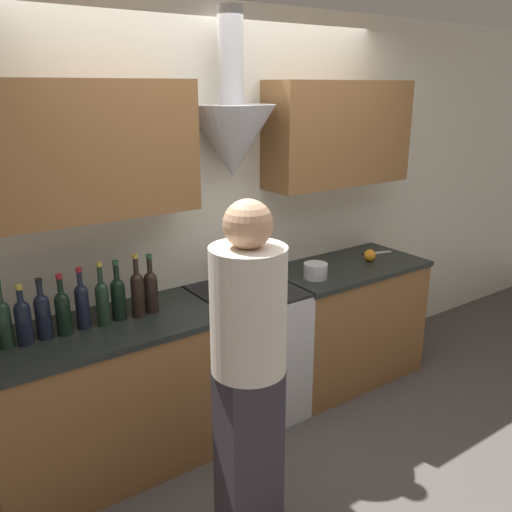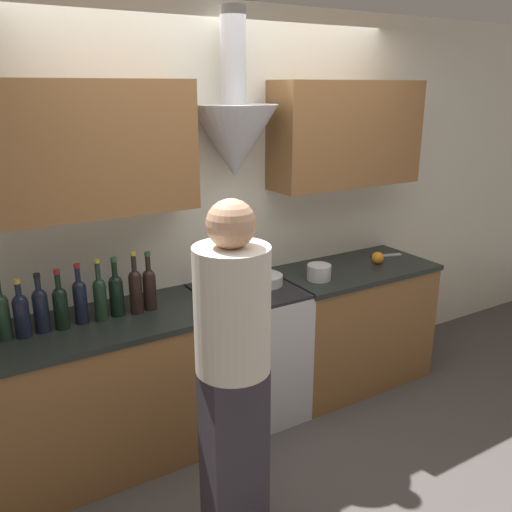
{
  "view_description": "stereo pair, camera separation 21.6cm",
  "coord_description": "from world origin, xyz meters",
  "px_view_note": "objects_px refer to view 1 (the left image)",
  "views": [
    {
      "loc": [
        -1.79,
        -2.33,
        2.12
      ],
      "look_at": [
        0.0,
        0.21,
        1.14
      ],
      "focal_mm": 38.0,
      "sensor_mm": 36.0,
      "label": 1
    },
    {
      "loc": [
        -1.61,
        -2.45,
        2.12
      ],
      "look_at": [
        0.0,
        0.21,
        1.14
      ],
      "focal_mm": 38.0,
      "sensor_mm": 36.0,
      "label": 2
    }
  ],
  "objects_px": {
    "wine_bottle_9": "(151,289)",
    "saucepan": "(316,271)",
    "stock_pot": "(229,282)",
    "stove_range": "(247,352)",
    "wine_bottle_1": "(3,321)",
    "wine_bottle_6": "(102,300)",
    "wine_bottle_3": "(43,314)",
    "wine_bottle_8": "(138,292)",
    "mixing_bowl": "(263,279)",
    "wine_bottle_5": "(82,304)",
    "wine_bottle_7": "(118,296)",
    "wine_bottle_2": "(23,320)",
    "wine_bottle_4": "(63,310)",
    "orange_fruit": "(370,255)",
    "person_foreground_left": "(249,367)"
  },
  "relations": [
    {
      "from": "wine_bottle_1",
      "to": "person_foreground_left",
      "type": "xyz_separation_m",
      "value": [
        0.81,
        -0.93,
        -0.09
      ]
    },
    {
      "from": "wine_bottle_6",
      "to": "wine_bottle_7",
      "type": "bearing_deg",
      "value": 12.3
    },
    {
      "from": "wine_bottle_7",
      "to": "orange_fruit",
      "type": "xyz_separation_m",
      "value": [
        1.89,
        -0.07,
        -0.09
      ]
    },
    {
      "from": "wine_bottle_1",
      "to": "stove_range",
      "type": "bearing_deg",
      "value": -1.57
    },
    {
      "from": "wine_bottle_6",
      "to": "saucepan",
      "type": "relative_size",
      "value": 2.2
    },
    {
      "from": "saucepan",
      "to": "person_foreground_left",
      "type": "distance_m",
      "value": 1.36
    },
    {
      "from": "wine_bottle_2",
      "to": "wine_bottle_9",
      "type": "height_order",
      "value": "wine_bottle_9"
    },
    {
      "from": "wine_bottle_3",
      "to": "wine_bottle_6",
      "type": "height_order",
      "value": "wine_bottle_6"
    },
    {
      "from": "wine_bottle_4",
      "to": "saucepan",
      "type": "bearing_deg",
      "value": -3.6
    },
    {
      "from": "wine_bottle_3",
      "to": "saucepan",
      "type": "bearing_deg",
      "value": -3.85
    },
    {
      "from": "wine_bottle_1",
      "to": "wine_bottle_9",
      "type": "distance_m",
      "value": 0.77
    },
    {
      "from": "wine_bottle_9",
      "to": "wine_bottle_6",
      "type": "bearing_deg",
      "value": -178.41
    },
    {
      "from": "saucepan",
      "to": "stove_range",
      "type": "bearing_deg",
      "value": 170.57
    },
    {
      "from": "stove_range",
      "to": "stock_pot",
      "type": "relative_size",
      "value": 3.84
    },
    {
      "from": "wine_bottle_9",
      "to": "wine_bottle_8",
      "type": "bearing_deg",
      "value": -171.9
    },
    {
      "from": "wine_bottle_7",
      "to": "wine_bottle_8",
      "type": "height_order",
      "value": "wine_bottle_8"
    },
    {
      "from": "wine_bottle_3",
      "to": "stock_pot",
      "type": "relative_size",
      "value": 1.39
    },
    {
      "from": "stove_range",
      "to": "wine_bottle_5",
      "type": "xyz_separation_m",
      "value": [
        -1.02,
        0.04,
        0.58
      ]
    },
    {
      "from": "wine_bottle_6",
      "to": "person_foreground_left",
      "type": "xyz_separation_m",
      "value": [
        0.32,
        -0.91,
        -0.09
      ]
    },
    {
      "from": "saucepan",
      "to": "orange_fruit",
      "type": "bearing_deg",
      "value": 4.81
    },
    {
      "from": "wine_bottle_5",
      "to": "wine_bottle_7",
      "type": "height_order",
      "value": "wine_bottle_7"
    },
    {
      "from": "wine_bottle_3",
      "to": "person_foreground_left",
      "type": "distance_m",
      "value": 1.12
    },
    {
      "from": "wine_bottle_8",
      "to": "stock_pot",
      "type": "relative_size",
      "value": 1.57
    },
    {
      "from": "wine_bottle_3",
      "to": "wine_bottle_8",
      "type": "bearing_deg",
      "value": -2.22
    },
    {
      "from": "wine_bottle_8",
      "to": "mixing_bowl",
      "type": "distance_m",
      "value": 0.87
    },
    {
      "from": "stove_range",
      "to": "wine_bottle_3",
      "type": "height_order",
      "value": "wine_bottle_3"
    },
    {
      "from": "mixing_bowl",
      "to": "wine_bottle_6",
      "type": "bearing_deg",
      "value": -179.72
    },
    {
      "from": "wine_bottle_6",
      "to": "stock_pot",
      "type": "height_order",
      "value": "wine_bottle_6"
    },
    {
      "from": "stove_range",
      "to": "saucepan",
      "type": "relative_size",
      "value": 5.54
    },
    {
      "from": "wine_bottle_5",
      "to": "wine_bottle_8",
      "type": "relative_size",
      "value": 0.93
    },
    {
      "from": "wine_bottle_5",
      "to": "wine_bottle_8",
      "type": "distance_m",
      "value": 0.3
    },
    {
      "from": "wine_bottle_5",
      "to": "person_foreground_left",
      "type": "height_order",
      "value": "person_foreground_left"
    },
    {
      "from": "wine_bottle_9",
      "to": "mixing_bowl",
      "type": "relative_size",
      "value": 1.47
    },
    {
      "from": "stock_pot",
      "to": "person_foreground_left",
      "type": "bearing_deg",
      "value": -117.39
    },
    {
      "from": "wine_bottle_4",
      "to": "wine_bottle_2",
      "type": "bearing_deg",
      "value": 179.97
    },
    {
      "from": "stock_pot",
      "to": "stove_range",
      "type": "bearing_deg",
      "value": 5.27
    },
    {
      "from": "wine_bottle_1",
      "to": "orange_fruit",
      "type": "relative_size",
      "value": 3.99
    },
    {
      "from": "wine_bottle_1",
      "to": "wine_bottle_5",
      "type": "distance_m",
      "value": 0.39
    },
    {
      "from": "orange_fruit",
      "to": "wine_bottle_3",
      "type": "bearing_deg",
      "value": 178.3
    },
    {
      "from": "saucepan",
      "to": "person_foreground_left",
      "type": "bearing_deg",
      "value": -143.65
    },
    {
      "from": "wine_bottle_5",
      "to": "wine_bottle_9",
      "type": "distance_m",
      "value": 0.39
    },
    {
      "from": "saucepan",
      "to": "person_foreground_left",
      "type": "xyz_separation_m",
      "value": [
        -1.09,
        -0.8,
        -0.0
      ]
    },
    {
      "from": "wine_bottle_2",
      "to": "wine_bottle_7",
      "type": "height_order",
      "value": "wine_bottle_7"
    },
    {
      "from": "wine_bottle_2",
      "to": "wine_bottle_4",
      "type": "distance_m",
      "value": 0.19
    },
    {
      "from": "wine_bottle_1",
      "to": "wine_bottle_5",
      "type": "relative_size",
      "value": 1.04
    },
    {
      "from": "wine_bottle_1",
      "to": "orange_fruit",
      "type": "xyz_separation_m",
      "value": [
        2.47,
        -0.07,
        -0.09
      ]
    },
    {
      "from": "wine_bottle_3",
      "to": "wine_bottle_6",
      "type": "bearing_deg",
      "value": -2.88
    },
    {
      "from": "wine_bottle_7",
      "to": "mixing_bowl",
      "type": "relative_size",
      "value": 1.45
    },
    {
      "from": "orange_fruit",
      "to": "wine_bottle_2",
      "type": "bearing_deg",
      "value": 178.69
    },
    {
      "from": "wine_bottle_9",
      "to": "saucepan",
      "type": "bearing_deg",
      "value": -5.47
    }
  ]
}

